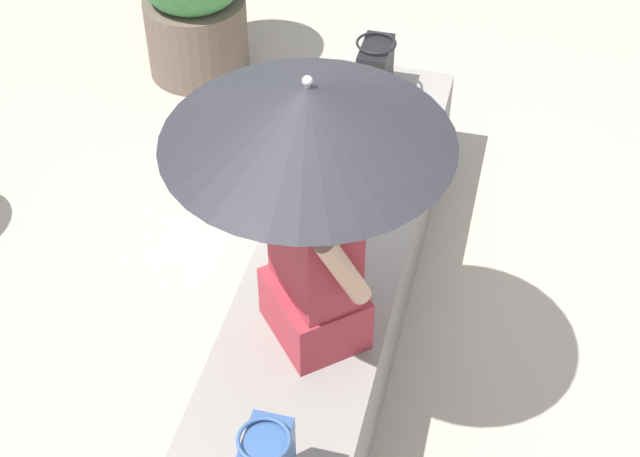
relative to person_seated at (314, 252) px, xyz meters
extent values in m
plane|color=#9E9384|center=(0.30, 0.04, -0.87)|extent=(14.00, 14.00, 0.00)
cube|color=gray|center=(0.30, 0.04, -0.63)|extent=(2.81, 0.58, 0.48)
cube|color=#992D38|center=(0.00, 0.00, -0.28)|extent=(0.44, 0.43, 0.22)
cube|color=#992D38|center=(0.00, 0.00, 0.07)|extent=(0.37, 0.36, 0.48)
sphere|color=tan|center=(0.00, 0.00, 0.41)|extent=(0.20, 0.20, 0.20)
cylinder|color=tan|center=(0.15, 0.13, 0.10)|extent=(0.18, 0.20, 0.32)
cylinder|color=tan|center=(-0.15, -0.13, 0.10)|extent=(0.18, 0.20, 0.32)
cylinder|color=#B7B7BC|center=(-0.04, 0.01, 0.15)|extent=(0.02, 0.02, 1.07)
cone|color=black|center=(-0.04, 0.01, 0.59)|extent=(0.88, 0.88, 0.20)
sphere|color=#B7B7BC|center=(-0.04, 0.01, 0.70)|extent=(0.03, 0.03, 0.03)
torus|color=#335184|center=(-0.72, -0.04, -0.04)|extent=(0.16, 0.16, 0.01)
cube|color=black|center=(1.43, 0.09, -0.25)|extent=(0.24, 0.13, 0.28)
torus|color=black|center=(1.43, 0.09, -0.10)|extent=(0.18, 0.18, 0.01)
cube|color=gold|center=(1.04, 0.02, -0.38)|extent=(0.33, 0.28, 0.01)
cylinder|color=brown|center=(2.12, 1.22, -0.64)|extent=(0.56, 0.56, 0.44)
camera|label=1|loc=(-2.18, -0.57, 2.23)|focal=54.12mm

